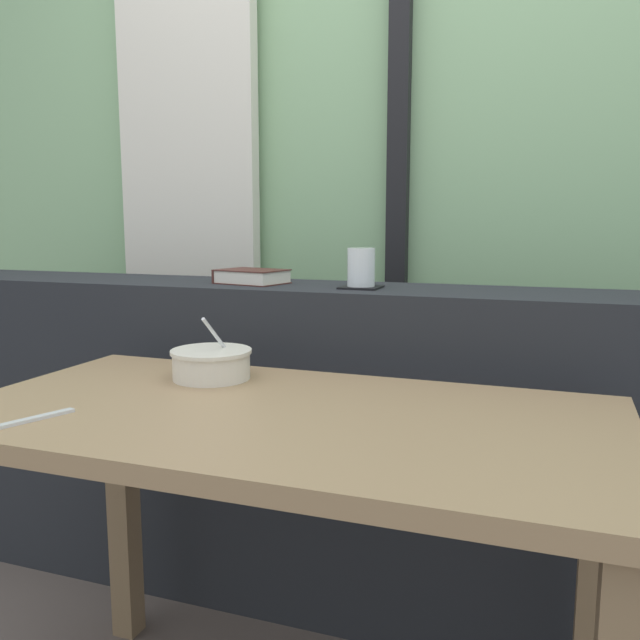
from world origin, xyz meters
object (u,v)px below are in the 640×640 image
Objects in this scene: coaster_square at (361,287)px; fork_utensil at (27,420)px; breakfast_table at (281,472)px; closed_book at (252,276)px; juice_glass at (361,269)px; soup_bowl at (212,364)px.

fork_utensil is at bearing -114.91° from coaster_square.
fork_utensil is (-0.38, -0.21, 0.12)m from breakfast_table.
fork_utensil is (-0.36, -0.78, -0.17)m from coaster_square.
breakfast_table is 0.75m from closed_book.
soup_bowl is at bearing -119.32° from juice_glass.
fork_utensil reaches higher than breakfast_table.
coaster_square is at bearing -4.13° from closed_book.
closed_book is 1.17× the size of soup_bowl.
closed_book is at bearing 175.87° from juice_glass.
coaster_square is 0.57× the size of soup_bowl.
breakfast_table is 12.23× the size of juice_glass.
coaster_square is 0.59× the size of fork_utensil.
soup_bowl reaches higher than fork_utensil.
juice_glass is at bearing 91.78° from breakfast_table.
soup_bowl is at bearing -76.12° from closed_book.
soup_bowl is (-0.24, 0.17, 0.15)m from breakfast_table.
soup_bowl is (-0.22, -0.39, -0.18)m from juice_glass.
coaster_square is at bearing 85.11° from fork_utensil.
soup_bowl is at bearing 143.95° from breakfast_table.
coaster_square reaches higher than breakfast_table.
closed_book reaches higher than fork_utensil.
juice_glass is at bearing 60.68° from soup_bowl.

